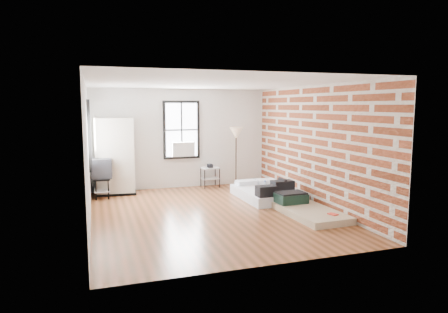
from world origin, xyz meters
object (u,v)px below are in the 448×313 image
object	(u,v)px
mattress_main	(268,192)
mattress_bare	(306,209)
side_table	(210,172)
wardrobe	(115,156)
floor_lamp	(236,136)
tv_stand	(101,169)

from	to	relation	value
mattress_main	mattress_bare	xyz separation A→B (m)	(0.18, -1.59, -0.04)
mattress_main	side_table	bearing A→B (deg)	116.67
mattress_bare	wardrobe	bearing A→B (deg)	136.17
floor_lamp	mattress_bare	bearing A→B (deg)	-83.34
floor_lamp	tv_stand	bearing A→B (deg)	-175.55
wardrobe	floor_lamp	world-z (taller)	wardrobe
wardrobe	tv_stand	distance (m)	0.54
side_table	tv_stand	world-z (taller)	tv_stand
floor_lamp	mattress_main	bearing A→B (deg)	-83.02
mattress_main	wardrobe	world-z (taller)	wardrobe
wardrobe	side_table	size ratio (longest dim) A/B	3.00
mattress_main	tv_stand	xyz separation A→B (m)	(-3.96, 1.46, 0.56)
tv_stand	mattress_bare	bearing A→B (deg)	-36.27
wardrobe	side_table	world-z (taller)	wardrobe
mattress_bare	side_table	size ratio (longest dim) A/B	2.74
mattress_main	wardrobe	bearing A→B (deg)	152.45
side_table	floor_lamp	size ratio (longest dim) A/B	0.39
side_table	tv_stand	distance (m)	3.01
mattress_bare	floor_lamp	world-z (taller)	floor_lamp
wardrobe	floor_lamp	bearing A→B (deg)	3.72
mattress_bare	tv_stand	distance (m)	5.18
mattress_bare	side_table	distance (m)	3.62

